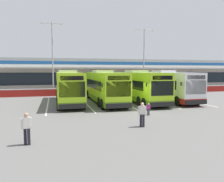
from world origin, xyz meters
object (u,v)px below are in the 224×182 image
Objects in this scene: pedestrian_child at (148,109)px; lamp_post_centre at (144,56)px; coach_bus_left_centre at (104,87)px; coach_bus_centre at (139,87)px; coach_bus_leftmost at (68,88)px; pedestrian_in_dark_coat at (142,114)px; coach_bus_right_centre at (167,86)px; lamp_post_west at (53,54)px; pedestrian_near_bin at (27,128)px.

pedestrian_child is 0.09× the size of lamp_post_centre.
coach_bus_left_centre is 4.21m from coach_bus_centre.
pedestrian_in_dark_coat is (4.02, -12.41, -0.91)m from coach_bus_leftmost.
coach_bus_leftmost is 12.23m from coach_bus_right_centre.
coach_bus_leftmost is 10.85m from pedestrian_child.
coach_bus_centre is at bearing 73.99° from pedestrian_child.
pedestrian_child is 21.94m from lamp_post_centre.
coach_bus_left_centre and coach_bus_right_centre have the same top height.
coach_bus_left_centre is (4.10, -0.70, 0.00)m from coach_bus_leftmost.
lamp_post_west reaches higher than pedestrian_in_dark_coat.
lamp_post_centre is at bearing 4.59° from lamp_post_west.
coach_bus_leftmost is at bearing 170.29° from coach_bus_left_centre.
pedestrian_near_bin is at bearing -137.76° from coach_bus_right_centre.
pedestrian_child is (1.91, -8.25, -1.24)m from coach_bus_left_centre.
coach_bus_leftmost is 7.51× the size of pedestrian_near_bin.
coach_bus_leftmost reaches higher than pedestrian_near_bin.
coach_bus_centre is 8.42m from pedestrian_child.
lamp_post_centre reaches higher than coach_bus_right_centre.
coach_bus_leftmost is 8.36m from coach_bus_centre.
lamp_post_west reaches higher than coach_bus_left_centre.
coach_bus_right_centre is 20.49m from pedestrian_near_bin.
coach_bus_left_centre is 1.00× the size of coach_bus_centre.
coach_bus_right_centre is 1.11× the size of lamp_post_centre.
coach_bus_leftmost is at bearing 123.88° from pedestrian_child.
coach_bus_centre reaches higher than pedestrian_child.
coach_bus_left_centre reaches higher than pedestrian_child.
coach_bus_centre is at bearing -115.23° from lamp_post_centre.
coach_bus_centre is 15.14m from lamp_post_west.
coach_bus_centre is 12.27m from pedestrian_in_dark_coat.
coach_bus_right_centre is (12.22, -0.54, 0.00)m from coach_bus_leftmost.
lamp_post_centre is at bearing 81.95° from coach_bus_right_centre.
coach_bus_leftmost is 1.11× the size of lamp_post_west.
coach_bus_left_centre is at bearing -130.33° from lamp_post_centre.
coach_bus_left_centre is 1.11× the size of lamp_post_centre.
coach_bus_centre is 1.11× the size of lamp_post_centre.
pedestrian_near_bin is 30.61m from lamp_post_centre.
coach_bus_leftmost is 12.11× the size of pedestrian_child.
lamp_post_west is (-7.69, 18.44, 5.75)m from pedestrian_child.
lamp_post_west and lamp_post_centre have the same top height.
pedestrian_in_dark_coat is at bearing -119.91° from pedestrian_child.
coach_bus_leftmost is 18.07m from lamp_post_centre.
coach_bus_centre is at bearing -3.39° from coach_bus_left_centre.
coach_bus_leftmost is 1.00× the size of coach_bus_left_centre.
lamp_post_centre is (5.51, 11.69, 4.50)m from coach_bus_centre.
lamp_post_centre is at bearing 56.22° from pedestrian_near_bin.
coach_bus_left_centre is at bearing 176.61° from coach_bus_centre.
pedestrian_near_bin is at bearing -101.61° from coach_bus_leftmost.
lamp_post_centre reaches higher than coach_bus_centre.
coach_bus_right_centre is 7.51× the size of pedestrian_near_bin.
coach_bus_left_centre and coach_bus_centre have the same top height.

